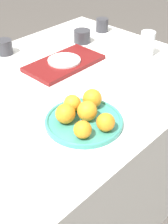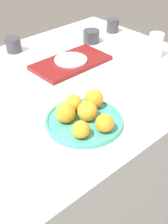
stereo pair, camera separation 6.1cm
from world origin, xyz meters
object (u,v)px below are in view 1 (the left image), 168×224
(cup_1, at_px, (4,47))
(cup_3, at_px, (82,36))
(orange_1, at_px, (83,130))
(orange_5, at_px, (106,122))
(orange_0, at_px, (65,114))
(fruit_platter, at_px, (84,121))
(water_glass, at_px, (147,44))
(cup_2, at_px, (102,25))
(side_plate, at_px, (64,60))
(orange_2, at_px, (87,111))
(orange_4, at_px, (92,98))
(serving_tray, at_px, (64,63))
(orange_3, at_px, (72,103))

(cup_1, bearing_deg, cup_3, -26.06)
(orange_1, xyz_separation_m, orange_5, (0.08, -0.03, 0.00))
(orange_0, bearing_deg, fruit_platter, -38.42)
(orange_0, xyz_separation_m, water_glass, (0.67, 0.12, 0.01))
(orange_5, xyz_separation_m, cup_1, (0.13, 0.78, -0.01))
(cup_1, bearing_deg, cup_2, -15.44)
(orange_5, distance_m, side_plate, 0.53)
(cup_1, bearing_deg, orange_2, -100.63)
(cup_2, bearing_deg, orange_0, -147.40)
(orange_0, bearing_deg, orange_1, -100.07)
(orange_5, relative_size, water_glass, 0.52)
(side_plate, bearing_deg, orange_5, -118.28)
(orange_0, bearing_deg, cup_1, 73.32)
(orange_4, distance_m, water_glass, 0.55)
(orange_4, bearing_deg, orange_0, 178.18)
(serving_tray, distance_m, side_plate, 0.02)
(orange_5, bearing_deg, cup_3, 49.55)
(orange_1, height_order, orange_5, orange_5)
(water_glass, bearing_deg, side_plate, 148.08)
(orange_3, distance_m, side_plate, 0.39)
(water_glass, bearing_deg, orange_4, -167.36)
(side_plate, relative_size, cup_3, 1.74)
(water_glass, relative_size, cup_3, 1.38)
(cup_2, relative_size, cup_3, 0.84)
(orange_2, relative_size, orange_4, 0.99)
(orange_4, xyz_separation_m, side_plate, (0.18, 0.34, -0.03))
(orange_1, relative_size, cup_1, 0.77)
(fruit_platter, relative_size, orange_5, 4.37)
(orange_2, bearing_deg, orange_3, 88.92)
(orange_1, bearing_deg, cup_1, 74.18)
(fruit_platter, bearing_deg, orange_1, -139.39)
(orange_3, distance_m, orange_5, 0.16)
(orange_2, relative_size, water_glass, 0.58)
(orange_3, bearing_deg, orange_0, -154.02)
(orange_0, height_order, orange_2, orange_2)
(fruit_platter, height_order, orange_0, orange_0)
(orange_3, height_order, cup_3, orange_3)
(orange_3, relative_size, cup_2, 0.85)
(orange_4, bearing_deg, orange_3, 152.38)
(orange_2, relative_size, cup_3, 0.80)
(orange_4, relative_size, side_plate, 0.47)
(fruit_platter, height_order, orange_5, orange_5)
(orange_2, height_order, cup_1, orange_2)
(cup_3, bearing_deg, fruit_platter, -135.77)
(cup_2, bearing_deg, serving_tray, -161.43)
(orange_2, relative_size, orange_3, 1.12)
(orange_5, bearing_deg, fruit_platter, 97.20)
(orange_5, height_order, cup_3, orange_5)
(orange_0, distance_m, orange_4, 0.13)
(serving_tray, bearing_deg, water_glass, -31.92)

